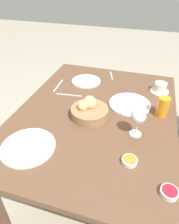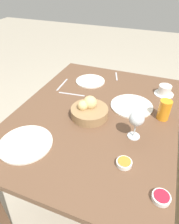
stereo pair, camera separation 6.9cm
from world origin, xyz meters
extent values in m
plane|color=#A89E89|center=(0.00, 0.00, 0.00)|extent=(10.00, 10.00, 0.00)
cube|color=brown|center=(0.00, 0.00, 0.71)|extent=(1.23, 0.93, 0.03)
cube|color=brown|center=(-0.57, -0.42, 0.35)|extent=(0.06, 0.06, 0.69)
cube|color=brown|center=(-0.57, 0.42, 0.35)|extent=(0.06, 0.06, 0.69)
cylinder|color=#99754C|center=(0.06, -0.02, 0.75)|extent=(0.22, 0.22, 0.05)
sphere|color=#DBB775|center=(0.03, -0.03, 0.81)|extent=(0.08, 0.08, 0.08)
sphere|color=#DBB775|center=(0.07, -0.06, 0.80)|extent=(0.06, 0.06, 0.06)
cylinder|color=silver|center=(-0.35, -0.17, 0.73)|extent=(0.22, 0.22, 0.01)
cylinder|color=silver|center=(0.38, -0.24, 0.73)|extent=(0.26, 0.26, 0.01)
cylinder|color=silver|center=(-0.13, 0.19, 0.73)|extent=(0.26, 0.26, 0.01)
cylinder|color=orange|center=(-0.08, 0.37, 0.79)|extent=(0.07, 0.07, 0.12)
cylinder|color=silver|center=(0.13, 0.25, 0.73)|extent=(0.06, 0.06, 0.00)
cylinder|color=silver|center=(0.13, 0.25, 0.77)|extent=(0.01, 0.01, 0.07)
sphere|color=silver|center=(0.13, 0.25, 0.85)|extent=(0.08, 0.08, 0.08)
cylinder|color=white|center=(-0.36, 0.36, 0.73)|extent=(0.13, 0.13, 0.01)
cylinder|color=white|center=(-0.36, 0.36, 0.76)|extent=(0.08, 0.08, 0.06)
cylinder|color=white|center=(0.44, 0.41, 0.74)|extent=(0.07, 0.07, 0.02)
cylinder|color=#A3192D|center=(0.44, 0.41, 0.75)|extent=(0.06, 0.06, 0.00)
cylinder|color=white|center=(0.33, 0.25, 0.74)|extent=(0.07, 0.07, 0.02)
cylinder|color=#C67F28|center=(0.33, 0.25, 0.75)|extent=(0.06, 0.06, 0.00)
cube|color=#B7B7BC|center=(-0.23, -0.35, 0.73)|extent=(0.18, 0.02, 0.00)
cube|color=#B7B7BC|center=(-0.13, -0.23, 0.73)|extent=(0.03, 0.18, 0.00)
cube|color=#B7B7BC|center=(-0.51, -0.01, 0.73)|extent=(0.13, 0.05, 0.00)
camera|label=1|loc=(0.94, 0.25, 1.44)|focal=32.00mm
camera|label=2|loc=(0.92, 0.31, 1.44)|focal=32.00mm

